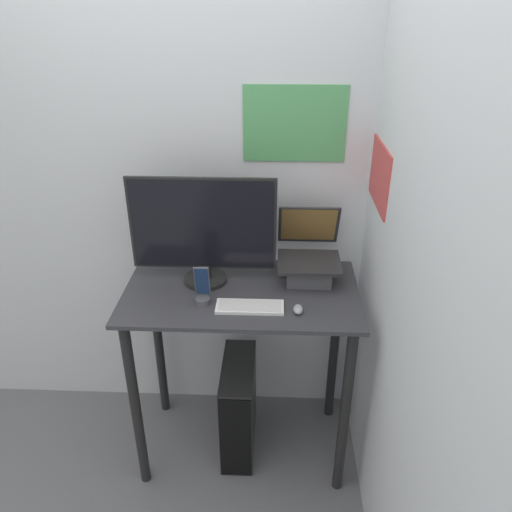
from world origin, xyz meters
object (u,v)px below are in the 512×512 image
(mouse, at_px, (298,309))
(cell_phone, at_px, (202,291))
(laptop, at_px, (309,262))
(computer_tower, at_px, (239,406))
(keyboard, at_px, (250,307))
(monitor, at_px, (203,233))

(mouse, xyz_separation_m, cell_phone, (-0.42, 0.06, 0.04))
(laptop, height_order, computer_tower, laptop)
(keyboard, xyz_separation_m, mouse, (0.21, -0.02, 0.01))
(cell_phone, distance_m, computer_tower, 0.80)
(monitor, bearing_deg, cell_phone, -85.97)
(keyboard, bearing_deg, computer_tower, 115.57)
(laptop, bearing_deg, monitor, -174.39)
(laptop, distance_m, computer_tower, 0.88)
(monitor, bearing_deg, laptop, 5.61)
(monitor, relative_size, cell_phone, 3.68)
(mouse, bearing_deg, cell_phone, 171.72)
(keyboard, distance_m, cell_phone, 0.22)
(laptop, relative_size, keyboard, 1.14)
(keyboard, relative_size, cell_phone, 1.63)
(computer_tower, bearing_deg, mouse, -31.35)
(mouse, relative_size, cell_phone, 0.36)
(laptop, distance_m, monitor, 0.52)
(monitor, height_order, computer_tower, monitor)
(keyboard, bearing_deg, monitor, 134.44)
(keyboard, height_order, computer_tower, keyboard)
(laptop, relative_size, monitor, 0.51)
(monitor, xyz_separation_m, computer_tower, (0.15, -0.08, -0.97))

